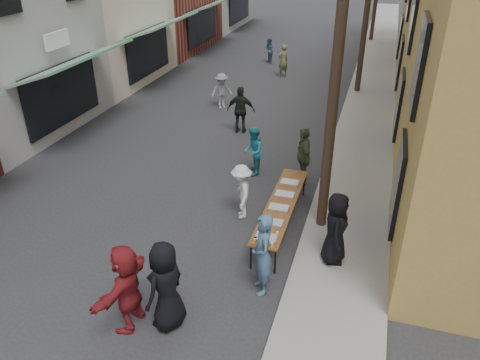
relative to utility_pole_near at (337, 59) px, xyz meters
The scene contains 24 objects.
ground 6.91m from the utility_pole_near, 145.10° to the right, with size 120.00×120.00×0.00m, color #28282B.
sidewalk 12.82m from the utility_pole_near, 86.66° to the left, with size 2.20×60.00×0.10m, color gray.
utility_pole_near is the anchor object (origin of this frame).
serving_table 3.94m from the utility_pole_near, 160.09° to the right, with size 0.70×4.00×0.75m.
catering_tray_sausage 4.35m from the utility_pole_near, 117.03° to the right, with size 0.50×0.33×0.08m, color maroon.
catering_tray_foil_b 4.09m from the utility_pole_near, 126.93° to the right, with size 0.50×0.33×0.08m, color #B2B2B7.
catering_tray_buns 3.91m from the utility_pole_near, 146.87° to the right, with size 0.50×0.33×0.08m, color tan.
catering_tray_foil_d 3.85m from the utility_pole_near, behind, with size 0.50×0.33×0.08m, color #B2B2B7.
catering_tray_buns_end 3.92m from the utility_pole_near, 144.89° to the left, with size 0.50×0.33×0.08m, color tan.
condiment_jar_a 4.55m from the utility_pole_near, 118.32° to the right, with size 0.07×0.07×0.08m, color #A57F26.
condiment_jar_b 4.50m from the utility_pole_near, 119.39° to the right, with size 0.07×0.07×0.08m, color #A57F26.
condiment_jar_c 4.45m from the utility_pole_near, 120.53° to the right, with size 0.07×0.07×0.08m, color #A57F26.
cup_stack 4.41m from the utility_pole_near, 110.11° to the right, with size 0.08×0.08×0.12m, color tan.
guest_front_a 6.13m from the utility_pole_near, 119.17° to the right, with size 0.96×0.62×1.96m, color black.
guest_front_b 4.64m from the utility_pole_near, 107.40° to the right, with size 0.71×0.46×1.94m, color #41617F.
guest_front_c 5.10m from the utility_pole_near, 136.90° to the left, with size 0.78×0.61×1.61m, color teal.
guest_front_d 4.32m from the utility_pole_near, behind, with size 1.01×0.58×1.56m, color silver.
guest_front_e 4.33m from the utility_pole_near, 112.60° to the left, with size 1.09×0.45×1.86m, color #465330.
guest_queue_back 6.62m from the utility_pole_near, 124.59° to the right, with size 1.76×0.56×1.90m, color maroon.
server 3.83m from the utility_pole_near, 71.94° to the right, with size 0.88×0.57×1.79m, color black.
passerby_left 10.48m from the utility_pole_near, 124.58° to the left, with size 1.00×0.57×1.55m, color gray.
passerby_mid 7.74m from the utility_pole_near, 125.10° to the left, with size 1.08×0.45×1.84m, color black.
passerby_right 14.66m from the utility_pole_near, 106.50° to the left, with size 0.62×0.41×1.70m, color #65673B.
passerby_far 17.39m from the utility_pole_near, 108.57° to the left, with size 0.71×0.55×1.45m, color #41627E.
Camera 1 is at (5.26, -7.63, 7.13)m, focal length 35.00 mm.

